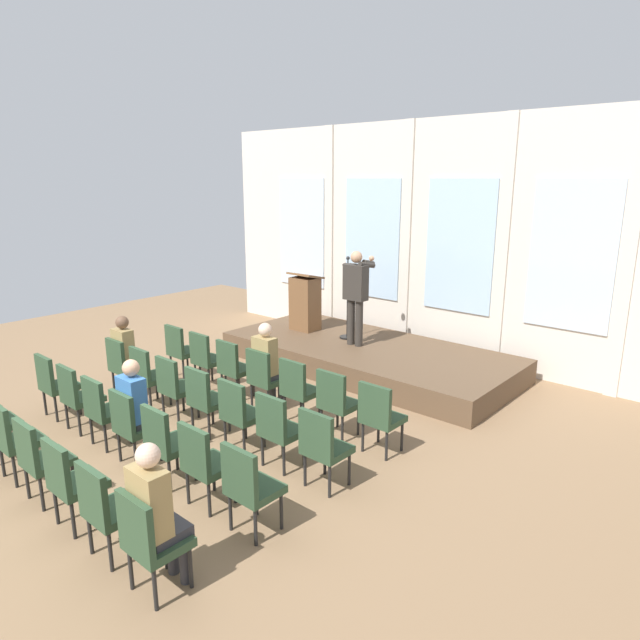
% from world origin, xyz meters
% --- Properties ---
extents(ground_plane, '(16.77, 16.77, 0.00)m').
position_xyz_m(ground_plane, '(0.00, 0.00, 0.00)').
color(ground_plane, '#846647').
extents(rear_partition, '(9.76, 0.14, 4.42)m').
position_xyz_m(rear_partition, '(0.05, 6.44, 2.20)').
color(rear_partition, silver).
rests_on(rear_partition, ground).
extents(stage_platform, '(5.30, 2.37, 0.41)m').
position_xyz_m(stage_platform, '(0.00, 4.97, 0.21)').
color(stage_platform, brown).
rests_on(stage_platform, ground).
extents(speaker, '(0.50, 0.69, 1.71)m').
position_xyz_m(speaker, '(-0.19, 4.85, 1.41)').
color(speaker, '#332D28').
rests_on(speaker, stage_platform).
extents(mic_stand, '(0.28, 0.28, 1.56)m').
position_xyz_m(mic_stand, '(-0.57, 5.10, 0.75)').
color(mic_stand, black).
rests_on(mic_stand, stage_platform).
extents(lectern, '(0.60, 0.48, 1.16)m').
position_xyz_m(lectern, '(-1.58, 5.02, 0.97)').
color(lectern, brown).
rests_on(lectern, stage_platform).
extents(chair_r0_c0, '(0.46, 0.44, 0.94)m').
position_xyz_m(chair_r0_c0, '(-2.07, 2.41, 0.53)').
color(chair_r0_c0, black).
rests_on(chair_r0_c0, ground).
extents(chair_r0_c1, '(0.46, 0.44, 0.94)m').
position_xyz_m(chair_r0_c1, '(-1.38, 2.41, 0.53)').
color(chair_r0_c1, black).
rests_on(chair_r0_c1, ground).
extents(chair_r0_c2, '(0.46, 0.44, 0.94)m').
position_xyz_m(chair_r0_c2, '(-0.69, 2.41, 0.53)').
color(chair_r0_c2, black).
rests_on(chair_r0_c2, ground).
extents(chair_r0_c3, '(0.46, 0.44, 0.94)m').
position_xyz_m(chair_r0_c3, '(0.00, 2.41, 0.53)').
color(chair_r0_c3, black).
rests_on(chair_r0_c3, ground).
extents(audience_r0_c3, '(0.36, 0.39, 1.33)m').
position_xyz_m(audience_r0_c3, '(0.00, 2.49, 0.74)').
color(audience_r0_c3, '#2D2D33').
rests_on(audience_r0_c3, ground).
extents(chair_r0_c4, '(0.46, 0.44, 0.94)m').
position_xyz_m(chair_r0_c4, '(0.69, 2.41, 0.53)').
color(chair_r0_c4, black).
rests_on(chair_r0_c4, ground).
extents(chair_r0_c5, '(0.46, 0.44, 0.94)m').
position_xyz_m(chair_r0_c5, '(1.38, 2.41, 0.53)').
color(chair_r0_c5, black).
rests_on(chair_r0_c5, ground).
extents(chair_r0_c6, '(0.46, 0.44, 0.94)m').
position_xyz_m(chair_r0_c6, '(2.07, 2.41, 0.53)').
color(chair_r0_c6, black).
rests_on(chair_r0_c6, ground).
extents(chair_r1_c0, '(0.46, 0.44, 0.94)m').
position_xyz_m(chair_r1_c0, '(-2.07, 1.33, 0.53)').
color(chair_r1_c0, black).
rests_on(chair_r1_c0, ground).
extents(audience_r1_c0, '(0.36, 0.39, 1.29)m').
position_xyz_m(audience_r1_c0, '(-2.07, 1.42, 0.72)').
color(audience_r1_c0, '#2D2D33').
rests_on(audience_r1_c0, ground).
extents(chair_r1_c1, '(0.46, 0.44, 0.94)m').
position_xyz_m(chair_r1_c1, '(-1.38, 1.33, 0.53)').
color(chair_r1_c1, black).
rests_on(chair_r1_c1, ground).
extents(chair_r1_c2, '(0.46, 0.44, 0.94)m').
position_xyz_m(chair_r1_c2, '(-0.69, 1.33, 0.53)').
color(chair_r1_c2, black).
rests_on(chair_r1_c2, ground).
extents(chair_r1_c3, '(0.46, 0.44, 0.94)m').
position_xyz_m(chair_r1_c3, '(0.00, 1.33, 0.53)').
color(chair_r1_c3, black).
rests_on(chair_r1_c3, ground).
extents(chair_r1_c4, '(0.46, 0.44, 0.94)m').
position_xyz_m(chair_r1_c4, '(0.69, 1.33, 0.53)').
color(chair_r1_c4, black).
rests_on(chair_r1_c4, ground).
extents(chair_r1_c5, '(0.46, 0.44, 0.94)m').
position_xyz_m(chair_r1_c5, '(1.38, 1.33, 0.53)').
color(chair_r1_c5, black).
rests_on(chair_r1_c5, ground).
extents(chair_r1_c6, '(0.46, 0.44, 0.94)m').
position_xyz_m(chair_r1_c6, '(2.07, 1.33, 0.53)').
color(chair_r1_c6, black).
rests_on(chair_r1_c6, ground).
extents(chair_r2_c0, '(0.46, 0.44, 0.94)m').
position_xyz_m(chair_r2_c0, '(-2.07, 0.26, 0.53)').
color(chair_r2_c0, black).
rests_on(chair_r2_c0, ground).
extents(chair_r2_c1, '(0.46, 0.44, 0.94)m').
position_xyz_m(chair_r2_c1, '(-1.38, 0.26, 0.53)').
color(chair_r2_c1, black).
rests_on(chair_r2_c1, ground).
extents(chair_r2_c2, '(0.46, 0.44, 0.94)m').
position_xyz_m(chair_r2_c2, '(-0.69, 0.26, 0.53)').
color(chair_r2_c2, black).
rests_on(chair_r2_c2, ground).
extents(chair_r2_c3, '(0.46, 0.44, 0.94)m').
position_xyz_m(chair_r2_c3, '(0.00, 0.26, 0.53)').
color(chair_r2_c3, black).
rests_on(chair_r2_c3, ground).
extents(audience_r2_c3, '(0.36, 0.39, 1.31)m').
position_xyz_m(audience_r2_c3, '(0.00, 0.34, 0.73)').
color(audience_r2_c3, '#2D2D33').
rests_on(audience_r2_c3, ground).
extents(chair_r2_c4, '(0.46, 0.44, 0.94)m').
position_xyz_m(chair_r2_c4, '(0.69, 0.26, 0.53)').
color(chair_r2_c4, black).
rests_on(chair_r2_c4, ground).
extents(chair_r2_c5, '(0.46, 0.44, 0.94)m').
position_xyz_m(chair_r2_c5, '(1.38, 0.26, 0.53)').
color(chair_r2_c5, black).
rests_on(chair_r2_c5, ground).
extents(chair_r2_c6, '(0.46, 0.44, 0.94)m').
position_xyz_m(chair_r2_c6, '(2.07, 0.26, 0.53)').
color(chair_r2_c6, black).
rests_on(chair_r2_c6, ground).
extents(chair_r3_c2, '(0.46, 0.44, 0.94)m').
position_xyz_m(chair_r3_c2, '(-0.69, -0.82, 0.53)').
color(chair_r3_c2, black).
rests_on(chair_r3_c2, ground).
extents(chair_r3_c3, '(0.46, 0.44, 0.94)m').
position_xyz_m(chair_r3_c3, '(0.00, -0.82, 0.53)').
color(chair_r3_c3, black).
rests_on(chair_r3_c3, ground).
extents(chair_r3_c4, '(0.46, 0.44, 0.94)m').
position_xyz_m(chair_r3_c4, '(0.69, -0.82, 0.53)').
color(chair_r3_c4, black).
rests_on(chair_r3_c4, ground).
extents(chair_r3_c5, '(0.46, 0.44, 0.94)m').
position_xyz_m(chair_r3_c5, '(1.38, -0.82, 0.53)').
color(chair_r3_c5, black).
rests_on(chair_r3_c5, ground).
extents(chair_r3_c6, '(0.46, 0.44, 0.94)m').
position_xyz_m(chair_r3_c6, '(2.07, -0.82, 0.53)').
color(chair_r3_c6, black).
rests_on(chair_r3_c6, ground).
extents(audience_r3_c6, '(0.36, 0.39, 1.34)m').
position_xyz_m(audience_r3_c6, '(2.07, -0.74, 0.75)').
color(audience_r3_c6, '#2D2D33').
rests_on(audience_r3_c6, ground).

